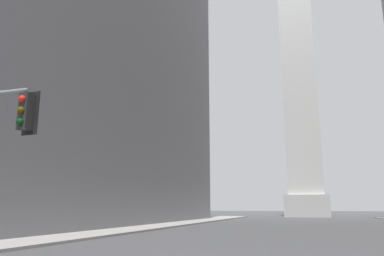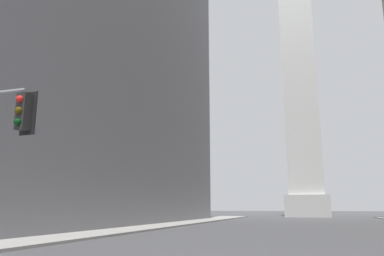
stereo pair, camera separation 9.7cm
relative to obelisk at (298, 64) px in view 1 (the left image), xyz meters
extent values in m
cube|color=gray|center=(-13.39, -47.59, -30.44)|extent=(5.00, 89.23, 0.15)
cube|color=slate|center=(-25.38, -44.67, -11.02)|extent=(22.08, 55.03, 38.99)
cube|color=silver|center=(0.00, 0.00, -28.50)|extent=(8.04, 8.04, 4.02)
cube|color=silver|center=(0.00, 0.00, -0.50)|extent=(6.43, 6.43, 51.98)
cube|color=black|center=(-7.04, -66.41, -26.03)|extent=(0.36, 0.36, 1.10)
cube|color=black|center=(-7.03, -66.23, -26.03)|extent=(0.58, 0.07, 1.32)
sphere|color=red|center=(-7.05, -66.60, -25.68)|extent=(0.22, 0.22, 0.22)
sphere|color=#483506|center=(-7.05, -66.60, -26.03)|extent=(0.22, 0.22, 0.22)
sphere|color=#073410|center=(-7.05, -66.60, -26.37)|extent=(0.22, 0.22, 0.22)
camera|label=1|loc=(0.77, -75.09, -28.77)|focal=35.00mm
camera|label=2|loc=(0.86, -75.06, -28.77)|focal=35.00mm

